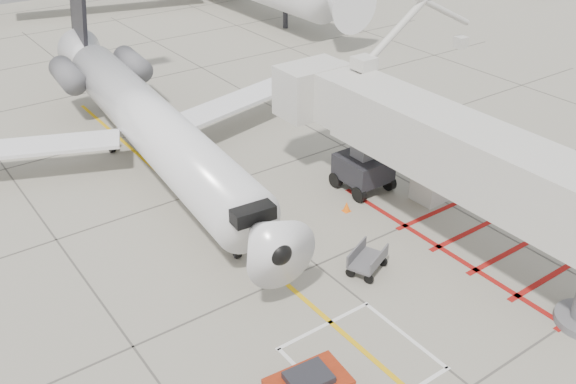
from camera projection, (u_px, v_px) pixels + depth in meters
ground_plane at (385, 319)px, 23.23m from camera, size 260.00×260.00×0.00m
regional_jet at (165, 111)px, 29.81m from camera, size 26.43×32.08×7.88m
jet_bridge at (463, 167)px, 25.60m from camera, size 8.74×18.35×7.33m
baggage_cart at (367, 260)px, 25.43m from camera, size 1.98×1.65×1.07m
ground_power_unit at (438, 179)px, 30.38m from camera, size 2.40×1.45×1.86m
cone_nose at (240, 235)px, 27.43m from camera, size 0.41×0.41×0.56m
cone_side at (347, 207)px, 29.53m from camera, size 0.35×0.35×0.49m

